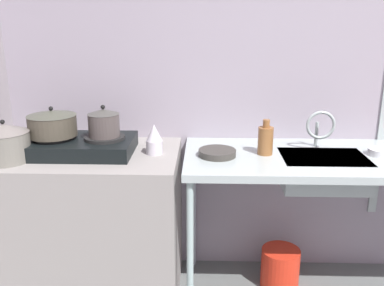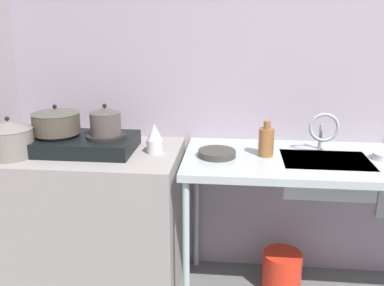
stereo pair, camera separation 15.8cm
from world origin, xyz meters
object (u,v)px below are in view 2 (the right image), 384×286
(pot_on_right_burner, at_px, (105,121))
(bottle_by_sink, at_px, (266,141))
(stove, at_px, (82,143))
(sink_basin, at_px, (325,174))
(percolator, at_px, (155,139))
(bucket_on_floor, at_px, (282,271))
(pot_on_left_burner, at_px, (56,121))
(faucet, at_px, (324,128))
(pot_beside_stove, at_px, (10,139))
(frying_pan, at_px, (217,153))

(pot_on_right_burner, distance_m, bottle_by_sink, 0.89)
(stove, relative_size, sink_basin, 1.29)
(pot_on_right_burner, distance_m, percolator, 0.29)
(stove, height_order, bucket_on_floor, stove)
(sink_basin, distance_m, bottle_by_sink, 0.36)
(pot_on_left_burner, height_order, faucet, pot_on_left_burner)
(stove, height_order, percolator, percolator)
(pot_on_left_burner, xyz_separation_m, bucket_on_floor, (1.32, 0.07, -0.93))
(bottle_by_sink, bearing_deg, pot_beside_stove, -173.52)
(stove, distance_m, percolator, 0.42)
(pot_on_left_burner, xyz_separation_m, faucet, (1.49, 0.11, -0.03))
(stove, distance_m, bottle_by_sink, 1.03)
(percolator, relative_size, bucket_on_floor, 0.68)
(pot_beside_stove, height_order, bucket_on_floor, pot_beside_stove)
(stove, xyz_separation_m, faucet, (1.35, 0.11, 0.09))
(pot_on_right_burner, bearing_deg, pot_on_left_burner, -180.00)
(bottle_by_sink, bearing_deg, bucket_on_floor, 22.88)
(percolator, xyz_separation_m, frying_pan, (0.35, -0.03, -0.06))
(frying_pan, height_order, bucket_on_floor, frying_pan)
(pot_beside_stove, relative_size, frying_pan, 1.25)
(frying_pan, bearing_deg, bucket_on_floor, 13.86)
(pot_on_left_burner, distance_m, bottle_by_sink, 1.18)
(stove, relative_size, bottle_by_sink, 3.03)
(pot_beside_stove, distance_m, bottle_by_sink, 1.39)
(pot_beside_stove, relative_size, faucet, 1.11)
(faucet, distance_m, frying_pan, 0.61)
(pot_on_left_burner, bearing_deg, sink_basin, -0.85)
(pot_on_left_burner, xyz_separation_m, bottle_by_sink, (1.18, 0.01, -0.09))
(pot_on_left_burner, height_order, bottle_by_sink, pot_on_left_burner)
(frying_pan, bearing_deg, bottle_by_sink, 8.77)
(faucet, height_order, bucket_on_floor, faucet)
(sink_basin, bearing_deg, stove, 179.06)
(pot_on_left_burner, xyz_separation_m, sink_basin, (1.49, -0.02, -0.26))
(sink_basin, bearing_deg, percolator, 178.68)
(pot_on_left_burner, bearing_deg, pot_on_right_burner, 0.00)
(faucet, bearing_deg, bucket_on_floor, -169.15)
(percolator, relative_size, sink_basin, 0.37)
(bottle_by_sink, bearing_deg, percolator, -178.77)
(stove, height_order, faucet, faucet)
(stove, height_order, pot_on_left_burner, pot_on_left_burner)
(pot_on_right_burner, xyz_separation_m, percolator, (0.28, -0.00, -0.09))
(bottle_by_sink, bearing_deg, sink_basin, -6.23)
(stove, distance_m, bucket_on_floor, 1.43)
(stove, xyz_separation_m, pot_beside_stove, (-0.35, -0.14, 0.06))
(faucet, distance_m, bucket_on_floor, 0.92)
(bottle_by_sink, height_order, bucket_on_floor, bottle_by_sink)
(pot_beside_stove, bearing_deg, bottle_by_sink, 6.48)
(percolator, height_order, sink_basin, percolator)
(frying_pan, bearing_deg, sink_basin, 0.62)
(pot_on_right_burner, bearing_deg, faucet, 5.01)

